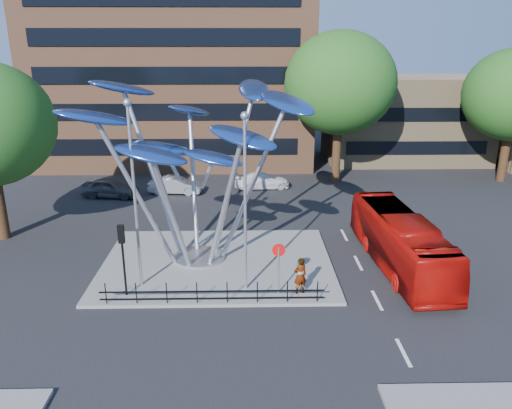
{
  "coord_description": "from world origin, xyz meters",
  "views": [
    {
      "loc": [
        0.55,
        -18.12,
        11.33
      ],
      "look_at": [
        1.0,
        4.0,
        3.99
      ],
      "focal_mm": 35.0,
      "sensor_mm": 36.0,
      "label": 1
    }
  ],
  "objects_px": {
    "street_lamp_right": "(245,188)",
    "parked_car_right": "(262,180)",
    "red_bus": "(400,241)",
    "no_entry_sign_island": "(279,260)",
    "street_lamp_left": "(133,180)",
    "parked_car_left": "(110,188)",
    "leaf_sculpture": "(193,133)",
    "tree_right": "(340,83)",
    "pedestrian": "(300,276)",
    "traffic_light_island": "(122,245)",
    "parked_car_mid": "(175,185)"
  },
  "relations": [
    {
      "from": "street_lamp_right",
      "to": "parked_car_right",
      "type": "bearing_deg",
      "value": 85.65
    },
    {
      "from": "red_bus",
      "to": "no_entry_sign_island",
      "type": "bearing_deg",
      "value": -158.46
    },
    {
      "from": "street_lamp_left",
      "to": "parked_car_left",
      "type": "xyz_separation_m",
      "value": [
        -5.18,
        14.55,
        -4.64
      ]
    },
    {
      "from": "parked_car_left",
      "to": "leaf_sculpture",
      "type": "bearing_deg",
      "value": -137.29
    },
    {
      "from": "parked_car_left",
      "to": "tree_right",
      "type": "bearing_deg",
      "value": -68.49
    },
    {
      "from": "street_lamp_left",
      "to": "pedestrian",
      "type": "height_order",
      "value": "street_lamp_left"
    },
    {
      "from": "leaf_sculpture",
      "to": "traffic_light_island",
      "type": "distance_m",
      "value": 6.65
    },
    {
      "from": "no_entry_sign_island",
      "to": "parked_car_left",
      "type": "height_order",
      "value": "no_entry_sign_island"
    },
    {
      "from": "leaf_sculpture",
      "to": "pedestrian",
      "type": "xyz_separation_m",
      "value": [
        5.07,
        -4.18,
        -5.84
      ]
    },
    {
      "from": "red_bus",
      "to": "pedestrian",
      "type": "xyz_separation_m",
      "value": [
        -5.5,
        -3.1,
        -0.39
      ]
    },
    {
      "from": "traffic_light_island",
      "to": "parked_car_right",
      "type": "height_order",
      "value": "traffic_light_island"
    },
    {
      "from": "tree_right",
      "to": "red_bus",
      "type": "bearing_deg",
      "value": -88.25
    },
    {
      "from": "parked_car_left",
      "to": "street_lamp_left",
      "type": "bearing_deg",
      "value": -151.49
    },
    {
      "from": "leaf_sculpture",
      "to": "street_lamp_left",
      "type": "xyz_separation_m",
      "value": [
        -2.43,
        -3.18,
        -1.52
      ]
    },
    {
      "from": "pedestrian",
      "to": "no_entry_sign_island",
      "type": "bearing_deg",
      "value": -21.12
    },
    {
      "from": "street_lamp_left",
      "to": "parked_car_right",
      "type": "relative_size",
      "value": 2.01
    },
    {
      "from": "street_lamp_left",
      "to": "red_bus",
      "type": "height_order",
      "value": "street_lamp_left"
    },
    {
      "from": "street_lamp_right",
      "to": "traffic_light_island",
      "type": "distance_m",
      "value": 6.05
    },
    {
      "from": "leaf_sculpture",
      "to": "parked_car_mid",
      "type": "xyz_separation_m",
      "value": [
        -2.85,
        12.21,
        -6.21
      ]
    },
    {
      "from": "street_lamp_right",
      "to": "parked_car_left",
      "type": "distance_m",
      "value": 18.69
    },
    {
      "from": "traffic_light_island",
      "to": "parked_car_mid",
      "type": "xyz_separation_m",
      "value": [
        0.08,
        16.39,
        -1.95
      ]
    },
    {
      "from": "leaf_sculpture",
      "to": "red_bus",
      "type": "distance_m",
      "value": 11.94
    },
    {
      "from": "no_entry_sign_island",
      "to": "red_bus",
      "type": "xyz_separation_m",
      "value": [
        6.5,
        3.08,
        -0.39
      ]
    },
    {
      "from": "parked_car_right",
      "to": "parked_car_mid",
      "type": "bearing_deg",
      "value": 92.56
    },
    {
      "from": "parked_car_right",
      "to": "parked_car_left",
      "type": "bearing_deg",
      "value": 92.18
    },
    {
      "from": "leaf_sculpture",
      "to": "parked_car_mid",
      "type": "height_order",
      "value": "leaf_sculpture"
    },
    {
      "from": "tree_right",
      "to": "parked_car_left",
      "type": "xyz_separation_m",
      "value": [
        -17.68,
        -3.95,
        -7.32
      ]
    },
    {
      "from": "red_bus",
      "to": "parked_car_right",
      "type": "height_order",
      "value": "red_bus"
    },
    {
      "from": "pedestrian",
      "to": "parked_car_mid",
      "type": "distance_m",
      "value": 18.21
    },
    {
      "from": "leaf_sculpture",
      "to": "parked_car_left",
      "type": "distance_m",
      "value": 15.0
    },
    {
      "from": "tree_right",
      "to": "parked_car_left",
      "type": "relative_size",
      "value": 2.87
    },
    {
      "from": "pedestrian",
      "to": "leaf_sculpture",
      "type": "bearing_deg",
      "value": -59.7
    },
    {
      "from": "parked_car_left",
      "to": "parked_car_mid",
      "type": "height_order",
      "value": "parked_car_left"
    },
    {
      "from": "leaf_sculpture",
      "to": "pedestrian",
      "type": "height_order",
      "value": "leaf_sculpture"
    },
    {
      "from": "leaf_sculpture",
      "to": "red_bus",
      "type": "xyz_separation_m",
      "value": [
        10.57,
        -1.08,
        -5.45
      ]
    },
    {
      "from": "street_lamp_right",
      "to": "street_lamp_left",
      "type": "bearing_deg",
      "value": 174.29
    },
    {
      "from": "street_lamp_left",
      "to": "street_lamp_right",
      "type": "relative_size",
      "value": 1.06
    },
    {
      "from": "traffic_light_island",
      "to": "parked_car_left",
      "type": "distance_m",
      "value": 16.35
    },
    {
      "from": "tree_right",
      "to": "street_lamp_left",
      "type": "height_order",
      "value": "tree_right"
    },
    {
      "from": "street_lamp_left",
      "to": "no_entry_sign_island",
      "type": "bearing_deg",
      "value": -8.61
    },
    {
      "from": "no_entry_sign_island",
      "to": "red_bus",
      "type": "bearing_deg",
      "value": 25.37
    },
    {
      "from": "pedestrian",
      "to": "parked_car_mid",
      "type": "bearing_deg",
      "value": -84.39
    },
    {
      "from": "red_bus",
      "to": "parked_car_right",
      "type": "xyz_separation_m",
      "value": [
        -6.69,
        14.59,
        -0.79
      ]
    },
    {
      "from": "traffic_light_island",
      "to": "pedestrian",
      "type": "bearing_deg",
      "value": 0.0
    },
    {
      "from": "tree_right",
      "to": "no_entry_sign_island",
      "type": "xyz_separation_m",
      "value": [
        -6.0,
        -19.48,
        -6.22
      ]
    },
    {
      "from": "street_lamp_left",
      "to": "tree_right",
      "type": "bearing_deg",
      "value": 55.95
    },
    {
      "from": "street_lamp_right",
      "to": "leaf_sculpture",
      "type": "bearing_deg",
      "value": 124.91
    },
    {
      "from": "leaf_sculpture",
      "to": "parked_car_left",
      "type": "xyz_separation_m",
      "value": [
        -7.61,
        11.37,
        -6.15
      ]
    },
    {
      "from": "no_entry_sign_island",
      "to": "red_bus",
      "type": "relative_size",
      "value": 0.24
    },
    {
      "from": "street_lamp_right",
      "to": "traffic_light_island",
      "type": "bearing_deg",
      "value": -174.81
    }
  ]
}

